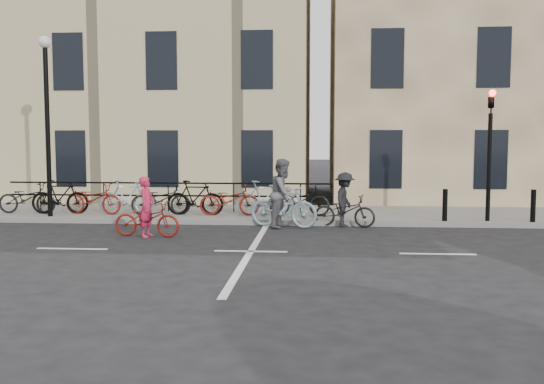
# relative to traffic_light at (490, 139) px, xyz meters

# --- Properties ---
(ground) EXTENTS (120.00, 120.00, 0.00)m
(ground) POSITION_rel_traffic_light_xyz_m (-6.20, -4.34, -2.45)
(ground) COLOR black
(ground) RESTS_ON ground
(sidewalk) EXTENTS (46.00, 4.00, 0.15)m
(sidewalk) POSITION_rel_traffic_light_xyz_m (-10.20, 1.66, -2.38)
(sidewalk) COLOR slate
(sidewalk) RESTS_ON ground
(building_east) EXTENTS (14.00, 10.00, 12.00)m
(building_east) POSITION_rel_traffic_light_xyz_m (2.80, 8.66, 3.70)
(building_east) COLOR #9E815F
(building_east) RESTS_ON sidewalk
(building_west) EXTENTS (20.00, 10.00, 10.00)m
(building_west) POSITION_rel_traffic_light_xyz_m (-15.20, 8.66, 2.70)
(building_west) COLOR tan
(building_west) RESTS_ON sidewalk
(traffic_light) EXTENTS (0.18, 0.30, 3.90)m
(traffic_light) POSITION_rel_traffic_light_xyz_m (0.00, 0.00, 0.00)
(traffic_light) COLOR black
(traffic_light) RESTS_ON sidewalk
(lamp_post) EXTENTS (0.36, 0.36, 5.28)m
(lamp_post) POSITION_rel_traffic_light_xyz_m (-12.70, 0.06, 1.04)
(lamp_post) COLOR black
(lamp_post) RESTS_ON sidewalk
(bollard_east) EXTENTS (0.14, 0.14, 0.90)m
(bollard_east) POSITION_rel_traffic_light_xyz_m (-1.20, -0.09, -1.85)
(bollard_east) COLOR black
(bollard_east) RESTS_ON sidewalk
(bollard_west) EXTENTS (0.14, 0.14, 0.90)m
(bollard_west) POSITION_rel_traffic_light_xyz_m (1.20, -0.09, -1.85)
(bollard_west) COLOR black
(bollard_west) RESTS_ON sidewalk
(parked_bikes) EXTENTS (10.40, 1.23, 1.05)m
(parked_bikes) POSITION_rel_traffic_light_xyz_m (-9.50, 0.70, -1.81)
(parked_bikes) COLOR black
(parked_bikes) RESTS_ON sidewalk
(cyclist_pink) EXTENTS (1.75, 0.78, 1.51)m
(cyclist_pink) POSITION_rel_traffic_light_xyz_m (-9.01, -2.54, -1.93)
(cyclist_pink) COLOR maroon
(cyclist_pink) RESTS_ON ground
(cyclist_grey) EXTENTS (2.04, 1.17, 1.90)m
(cyclist_grey) POSITION_rel_traffic_light_xyz_m (-5.70, -0.71, -1.68)
(cyclist_grey) COLOR #84A0AD
(cyclist_grey) RESTS_ON ground
(cyclist_dark) EXTENTS (1.81, 1.10, 1.53)m
(cyclist_dark) POSITION_rel_traffic_light_xyz_m (-4.01, -0.44, -1.85)
(cyclist_dark) COLOR black
(cyclist_dark) RESTS_ON ground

